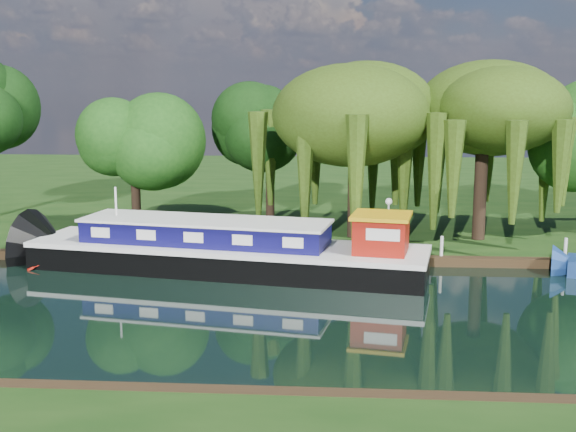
{
  "coord_description": "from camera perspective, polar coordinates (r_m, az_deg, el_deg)",
  "views": [
    {
      "loc": [
        -2.21,
        -26.91,
        8.73
      ],
      "look_at": [
        -4.47,
        6.01,
        2.8
      ],
      "focal_mm": 45.0,
      "sensor_mm": 36.0,
      "label": 1
    }
  ],
  "objects": [
    {
      "name": "tree_far_mid",
      "position": [
        44.94,
        -1.44,
        6.52
      ],
      "size": [
        4.78,
        4.78,
        7.83
      ],
      "color": "black",
      "rests_on": "far_bank"
    },
    {
      "name": "willow_right",
      "position": [
        40.35,
        15.19,
        7.22
      ],
      "size": [
        7.25,
        7.25,
        8.83
      ],
      "color": "black",
      "rests_on": "far_bank"
    },
    {
      "name": "lamppost",
      "position": [
        38.03,
        7.96,
        0.54
      ],
      "size": [
        0.36,
        0.36,
        2.56
      ],
      "color": "silver",
      "rests_on": "far_bank"
    },
    {
      "name": "ground",
      "position": [
        28.37,
        8.28,
        -7.84
      ],
      "size": [
        120.0,
        120.0,
        0.0
      ],
      "primitive_type": "plane",
      "color": "black"
    },
    {
      "name": "far_bank",
      "position": [
        61.54,
        5.95,
        2.19
      ],
      "size": [
        120.0,
        52.0,
        0.45
      ],
      "primitive_type": "cube",
      "color": "black",
      "rests_on": "ground"
    },
    {
      "name": "tree_far_left",
      "position": [
        41.94,
        -12.09,
        5.82
      ],
      "size": [
        4.75,
        4.75,
        7.65
      ],
      "color": "black",
      "rests_on": "far_bank"
    },
    {
      "name": "willow_left",
      "position": [
        39.78,
        5.33,
        7.8
      ],
      "size": [
        7.64,
        7.64,
        9.16
      ],
      "color": "black",
      "rests_on": "far_bank"
    },
    {
      "name": "mooring_posts",
      "position": [
        36.19,
        6.55,
        -2.29
      ],
      "size": [
        19.16,
        0.16,
        1.0
      ],
      "color": "silver",
      "rests_on": "far_bank"
    },
    {
      "name": "red_dinghy",
      "position": [
        37.17,
        -17.74,
        -3.89
      ],
      "size": [
        3.37,
        2.75,
        0.61
      ],
      "primitive_type": "imported",
      "rotation": [
        0.0,
        0.0,
        1.33
      ],
      "color": "maroon",
      "rests_on": "ground"
    },
    {
      "name": "dutch_barge",
      "position": [
        34.65,
        -4.64,
        -2.74
      ],
      "size": [
        19.58,
        7.59,
        4.04
      ],
      "rotation": [
        0.0,
        0.0,
        -0.18
      ],
      "color": "black",
      "rests_on": "ground"
    }
  ]
}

